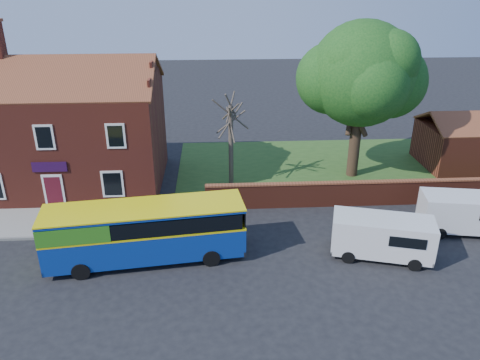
{
  "coord_description": "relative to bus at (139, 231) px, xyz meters",
  "views": [
    {
      "loc": [
        2.63,
        -18.29,
        13.17
      ],
      "look_at": [
        3.98,
        5.0,
        2.77
      ],
      "focal_mm": 35.0,
      "sensor_mm": 36.0,
      "label": 1
    }
  ],
  "objects": [
    {
      "name": "grass_strip",
      "position": [
        14.14,
        11.29,
        -1.64
      ],
      "size": [
        26.0,
        12.0,
        0.04
      ],
      "primitive_type": "cube",
      "color": "#426B28",
      "rests_on": "ground"
    },
    {
      "name": "pavement",
      "position": [
        -5.86,
        4.04,
        -1.6
      ],
      "size": [
        18.0,
        3.5,
        0.12
      ],
      "primitive_type": "cube",
      "color": "gray",
      "rests_on": "ground"
    },
    {
      "name": "van_near",
      "position": [
        11.99,
        -0.39,
        -0.46
      ],
      "size": [
        5.22,
        3.19,
        2.14
      ],
      "rotation": [
        0.0,
        0.0,
        -0.27
      ],
      "color": "silver",
      "rests_on": "ground"
    },
    {
      "name": "ground",
      "position": [
        1.14,
        -1.71,
        -1.66
      ],
      "size": [
        120.0,
        120.0,
        0.0
      ],
      "primitive_type": "plane",
      "color": "black",
      "rests_on": "ground"
    },
    {
      "name": "large_tree",
      "position": [
        13.49,
        10.09,
        5.25
      ],
      "size": [
        8.66,
        6.85,
        10.57
      ],
      "color": "black",
      "rests_on": "ground"
    },
    {
      "name": "bare_tree",
      "position": [
        4.84,
        8.77,
        1.41
      ],
      "size": [
        2.24,
        2.67,
        5.99
      ],
      "color": "#4C4238",
      "rests_on": "ground"
    },
    {
      "name": "shop_building",
      "position": [
        -5.89,
        9.79,
        1.75
      ],
      "size": [
        12.3,
        8.13,
        10.5
      ],
      "color": "maroon",
      "rests_on": "ground"
    },
    {
      "name": "van_far",
      "position": [
        17.49,
        1.76,
        -0.45
      ],
      "size": [
        5.19,
        2.77,
        2.17
      ],
      "rotation": [
        0.0,
        0.0,
        -0.17
      ],
      "color": "silver",
      "rests_on": "ground"
    },
    {
      "name": "kerb",
      "position": [
        -5.86,
        2.29,
        -1.59
      ],
      "size": [
        18.0,
        0.15,
        0.14
      ],
      "primitive_type": "cube",
      "color": "slate",
      "rests_on": "ground"
    },
    {
      "name": "boundary_wall",
      "position": [
        14.14,
        5.29,
        -0.85
      ],
      "size": [
        22.0,
        0.38,
        1.6
      ],
      "color": "maroon",
      "rests_on": "ground"
    },
    {
      "name": "bus",
      "position": [
        0.0,
        0.0,
        0.0
      ],
      "size": [
        9.82,
        3.59,
        2.93
      ],
      "rotation": [
        0.0,
        0.0,
        0.12
      ],
      "color": "navy",
      "rests_on": "ground"
    },
    {
      "name": "outbuilding",
      "position": [
        23.14,
        11.29,
        -0.05
      ],
      "size": [
        8.2,
        5.06,
        4.17
      ],
      "color": "maroon",
      "rests_on": "ground"
    }
  ]
}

